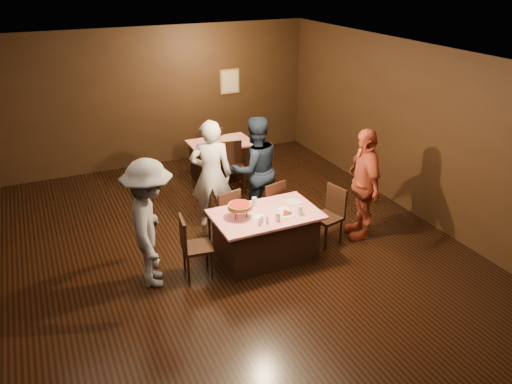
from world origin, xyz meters
The scene contains 22 objects.
room centered at (0.00, 0.01, 2.14)m, with size 10.00×10.04×3.02m.
main_table centered at (0.89, 0.34, 0.39)m, with size 1.60×1.00×0.77m, color red.
back_table centered at (1.44, 3.63, 0.39)m, with size 1.30×0.90×0.77m, color red.
chair_far_left centered at (0.49, 1.09, 0.47)m, with size 0.42×0.42×0.95m, color black.
chair_far_right centered at (1.29, 1.09, 0.47)m, with size 0.42×0.42×0.95m, color black.
chair_end_left centered at (-0.21, 0.34, 0.47)m, with size 0.42×0.42×0.95m, color black.
chair_end_right centered at (1.99, 0.34, 0.47)m, with size 0.42×0.42×0.95m, color black.
chair_back_near centered at (1.44, 2.93, 0.47)m, with size 0.42×0.42×0.95m, color black.
chair_back_far centered at (1.44, 4.23, 0.47)m, with size 0.42×0.42×0.95m, color black.
diner_white_jacket centered at (0.50, 1.63, 0.96)m, with size 0.70×0.46×1.92m, color silver.
diner_navy_hoodie centered at (1.29, 1.59, 0.94)m, with size 0.92×0.71×1.89m, color black.
diner_grey_knit centered at (-0.83, 0.42, 0.94)m, with size 1.21×0.70×1.88m, color slate.
diner_red_shirt centered at (2.64, 0.32, 0.94)m, with size 1.10×0.46×1.87m, color #A64028.
pizza_stand centered at (0.49, 0.39, 0.95)m, with size 0.38×0.38×0.22m.
plate_with_slice centered at (1.14, 0.16, 0.80)m, with size 0.25×0.25×0.06m.
plate_empty centered at (1.44, 0.49, 0.78)m, with size 0.25×0.25×0.01m, color white.
glass_front_left centered at (0.94, 0.04, 0.84)m, with size 0.08×0.08×0.14m, color silver.
glass_front_right centered at (1.34, 0.09, 0.84)m, with size 0.08×0.08×0.14m, color silver.
glass_back centered at (0.84, 0.64, 0.84)m, with size 0.08×0.08×0.14m, color silver.
condiments centered at (0.71, 0.06, 0.82)m, with size 0.17×0.10×0.09m.
napkin_center centered at (1.19, 0.34, 0.77)m, with size 0.16×0.16×0.01m, color white.
napkin_left centered at (0.74, 0.29, 0.77)m, with size 0.16×0.16×0.01m, color white.
Camera 1 is at (-2.03, -5.64, 4.22)m, focal length 35.00 mm.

